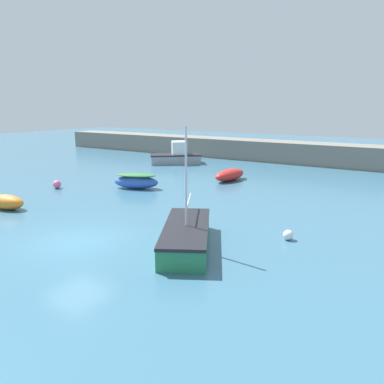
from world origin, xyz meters
TOP-DOWN VIEW (x-y plane):
  - ground_plane at (0.00, 0.00)m, footprint 120.00×120.00m
  - harbor_breakwater at (0.00, 26.52)m, footprint 58.00×3.28m
  - cabin_cruiser_white at (-8.60, 19.78)m, footprint 5.13×4.77m
  - dinghy_near_pier at (-7.05, 1.35)m, footprint 2.38×1.39m
  - rowboat_with_red_cover at (-4.53, 9.12)m, footprint 3.27×2.26m
  - sailboat_twin_hulled at (4.26, 1.95)m, footprint 3.95×5.26m
  - rowboat_white_midwater at (-0.39, 14.94)m, footprint 1.64×3.36m
  - mooring_buoy_white at (7.43, 4.91)m, footprint 0.43×0.43m
  - mooring_buoy_pink at (-9.08, 6.22)m, footprint 0.55×0.55m

SIDE VIEW (x-z plane):
  - ground_plane at x=0.00m, z-range -0.20..0.00m
  - mooring_buoy_white at x=7.43m, z-range 0.00..0.43m
  - mooring_buoy_pink at x=-9.08m, z-range 0.00..0.55m
  - dinghy_near_pier at x=-7.05m, z-range 0.00..0.80m
  - rowboat_white_midwater at x=-0.39m, z-range 0.00..0.87m
  - sailboat_twin_hulled at x=4.26m, z-range -1.93..2.86m
  - rowboat_with_red_cover at x=-4.53m, z-range 0.00..1.03m
  - cabin_cruiser_white at x=-8.60m, z-range -0.34..1.79m
  - harbor_breakwater at x=0.00m, z-range 0.00..2.01m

